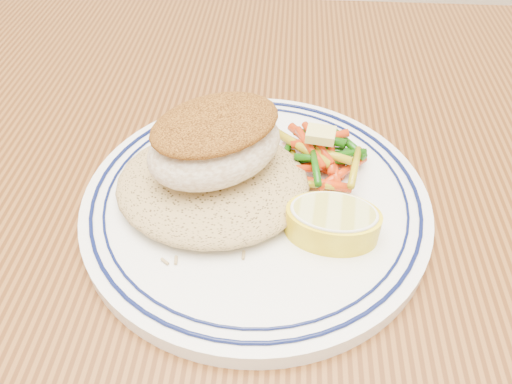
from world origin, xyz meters
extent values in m
cube|color=#4D280F|center=(0.00, 0.00, 0.73)|extent=(1.50, 0.90, 0.04)
cylinder|color=white|center=(0.02, 0.04, 0.76)|extent=(0.28, 0.28, 0.01)
torus|color=#0A113F|center=(0.02, 0.04, 0.77)|extent=(0.26, 0.26, 0.00)
torus|color=#0A113F|center=(0.02, 0.04, 0.77)|extent=(0.24, 0.24, 0.00)
ellipsoid|color=#A68953|center=(-0.02, 0.04, 0.78)|extent=(0.15, 0.14, 0.03)
ellipsoid|color=beige|center=(-0.02, 0.04, 0.81)|extent=(0.13, 0.12, 0.05)
ellipsoid|color=brown|center=(-0.01, 0.05, 0.83)|extent=(0.12, 0.12, 0.02)
cylinder|color=red|center=(0.06, 0.07, 0.77)|extent=(0.05, 0.03, 0.01)
cylinder|color=red|center=(0.05, 0.10, 0.77)|extent=(0.04, 0.03, 0.01)
cylinder|color=#AB9712|center=(0.05, 0.06, 0.77)|extent=(0.01, 0.05, 0.01)
cylinder|color=red|center=(0.07, 0.05, 0.77)|extent=(0.05, 0.02, 0.01)
cylinder|color=red|center=(0.06, 0.07, 0.77)|extent=(0.06, 0.01, 0.01)
cylinder|color=red|center=(0.09, 0.06, 0.77)|extent=(0.04, 0.04, 0.01)
cylinder|color=#AB9712|center=(0.06, 0.05, 0.77)|extent=(0.05, 0.01, 0.01)
cylinder|color=red|center=(0.08, 0.07, 0.77)|extent=(0.01, 0.05, 0.01)
cylinder|color=#144A09|center=(0.04, 0.07, 0.78)|extent=(0.02, 0.05, 0.01)
cylinder|color=#144A09|center=(0.08, 0.09, 0.78)|extent=(0.05, 0.01, 0.01)
cylinder|color=red|center=(0.06, 0.09, 0.78)|extent=(0.04, 0.05, 0.01)
cylinder|color=red|center=(0.08, 0.08, 0.78)|extent=(0.01, 0.06, 0.01)
cylinder|color=#144A09|center=(0.09, 0.09, 0.78)|extent=(0.03, 0.04, 0.01)
cylinder|color=#144A09|center=(0.07, 0.07, 0.78)|extent=(0.06, 0.02, 0.01)
cylinder|color=#AB9712|center=(0.05, 0.08, 0.78)|extent=(0.05, 0.05, 0.01)
cylinder|color=red|center=(0.04, 0.05, 0.78)|extent=(0.05, 0.02, 0.01)
cylinder|color=#144A09|center=(0.07, 0.07, 0.78)|extent=(0.05, 0.01, 0.01)
cylinder|color=#144A09|center=(0.07, 0.10, 0.78)|extent=(0.05, 0.03, 0.01)
cylinder|color=#AB9712|center=(0.07, 0.07, 0.78)|extent=(0.05, 0.03, 0.01)
cylinder|color=red|center=(0.07, 0.09, 0.79)|extent=(0.05, 0.02, 0.01)
cylinder|color=red|center=(0.06, 0.08, 0.79)|extent=(0.03, 0.05, 0.01)
cylinder|color=red|center=(0.06, 0.08, 0.79)|extent=(0.03, 0.05, 0.01)
cylinder|color=#AB9712|center=(0.09, 0.05, 0.79)|extent=(0.02, 0.06, 0.01)
cylinder|color=#144A09|center=(0.06, 0.06, 0.79)|extent=(0.01, 0.06, 0.01)
cube|color=#DDD36C|center=(0.07, 0.08, 0.80)|extent=(0.03, 0.02, 0.01)
torus|color=white|center=(0.07, 0.00, 0.79)|extent=(0.07, 0.07, 0.00)
camera|label=1|loc=(0.04, -0.25, 1.05)|focal=35.00mm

